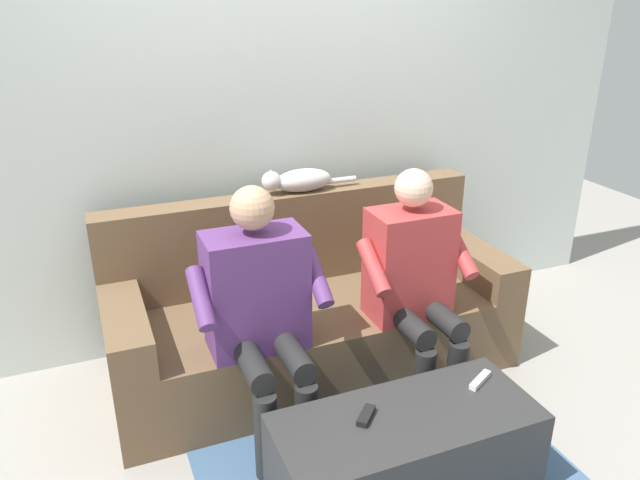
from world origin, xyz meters
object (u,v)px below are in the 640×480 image
(coffee_table, at_px, (405,456))
(cat_on_backrest, at_px, (299,180))
(person_left_seated, at_px, (414,275))
(couch, at_px, (310,314))
(person_right_seated, at_px, (260,303))
(remote_black, at_px, (366,416))
(remote_white, at_px, (480,380))

(coffee_table, bearing_deg, cat_on_backrest, -91.80)
(coffee_table, bearing_deg, person_left_seated, -121.09)
(couch, height_order, cat_on_backrest, cat_on_backrest)
(coffee_table, relative_size, person_right_seated, 0.90)
(cat_on_backrest, bearing_deg, person_right_seated, 56.92)
(person_left_seated, bearing_deg, coffee_table, 58.91)
(person_right_seated, relative_size, remote_black, 9.93)
(remote_black, bearing_deg, couch, 34.97)
(couch, xyz_separation_m, coffee_table, (0.00, 1.04, -0.10))
(remote_black, bearing_deg, remote_white, -43.16)
(remote_white, bearing_deg, person_right_seated, -65.27)
(person_right_seated, bearing_deg, remote_white, 143.78)
(couch, bearing_deg, person_left_seated, 134.71)
(coffee_table, distance_m, person_right_seated, 0.87)
(coffee_table, relative_size, remote_white, 7.24)
(person_right_seated, bearing_deg, couch, -134.51)
(person_right_seated, relative_size, cat_on_backrest, 2.17)
(remote_white, distance_m, remote_black, 0.54)
(remote_white, bearing_deg, couch, -97.17)
(coffee_table, height_order, person_right_seated, person_right_seated)
(couch, xyz_separation_m, remote_white, (-0.39, 0.96, 0.11))
(person_left_seated, relative_size, person_right_seated, 0.99)
(couch, xyz_separation_m, remote_black, (0.16, 0.99, 0.11))
(person_left_seated, bearing_deg, person_right_seated, 0.20)
(person_left_seated, bearing_deg, cat_on_backrest, -62.10)
(person_right_seated, xyz_separation_m, cat_on_backrest, (-0.43, -0.66, 0.33))
(coffee_table, height_order, cat_on_backrest, cat_on_backrest)
(person_left_seated, height_order, remote_white, person_left_seated)
(person_left_seated, distance_m, cat_on_backrest, 0.82)
(person_left_seated, relative_size, remote_white, 7.99)
(cat_on_backrest, distance_m, remote_white, 1.40)
(couch, height_order, coffee_table, couch)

